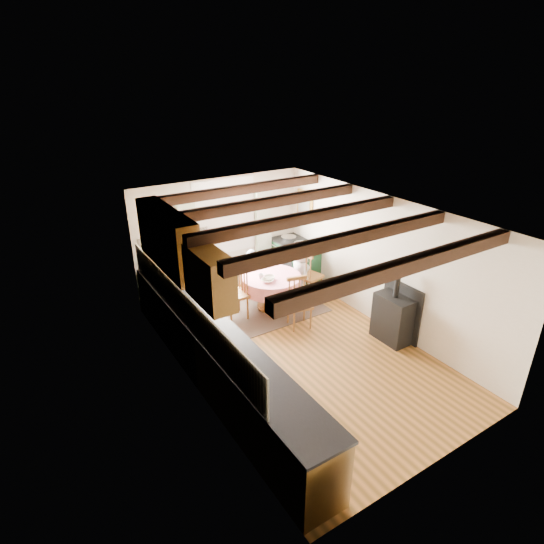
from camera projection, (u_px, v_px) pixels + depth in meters
floor at (298, 351)px, 7.32m from camera, size 3.60×5.50×0.00m
ceiling at (302, 213)px, 6.32m from camera, size 3.60×5.50×0.00m
wall_back at (221, 236)px, 8.93m from camera, size 3.60×0.00×2.40m
wall_front at (448, 384)px, 4.71m from camera, size 3.60×0.00×2.40m
wall_left at (192, 319)px, 5.95m from camera, size 0.00×5.50×2.40m
wall_right at (383, 263)px, 7.69m from camera, size 0.00×5.50×2.40m
beam_a at (408, 265)px, 4.82m from camera, size 3.60×0.16×0.16m
beam_b at (347, 239)px, 5.59m from camera, size 3.60×0.16×0.16m
beam_c at (301, 219)px, 6.36m from camera, size 3.60×0.16×0.16m
beam_d at (265, 203)px, 7.13m from camera, size 3.60×0.16×0.16m
beam_e at (237, 190)px, 7.90m from camera, size 3.60×0.16×0.16m
splash_left at (185, 309)px, 6.19m from camera, size 0.02×4.50×0.55m
splash_back at (175, 246)px, 8.43m from camera, size 1.40×0.02×0.55m
base_cabinet_left at (215, 358)px, 6.41m from camera, size 0.60×5.30×0.88m
base_cabinet_back at (181, 287)px, 8.51m from camera, size 1.30×0.60×0.88m
worktop_left at (214, 331)px, 6.23m from camera, size 0.64×5.30×0.04m
worktop_back at (179, 266)px, 8.30m from camera, size 1.30×0.64×0.04m
wall_cabinet_glass at (167, 239)px, 6.64m from camera, size 0.34×1.80×0.90m
wall_cabinet_solid at (209, 277)px, 5.51m from camera, size 0.34×0.90×0.70m
window_frame at (225, 217)px, 8.81m from camera, size 1.34×0.03×1.54m
window_pane at (225, 217)px, 8.81m from camera, size 1.20×0.01×1.40m
curtain_left at (189, 250)px, 8.54m from camera, size 0.35×0.10×2.10m
curtain_right at (263, 234)px, 9.36m from camera, size 0.35×0.10×2.10m
curtain_rod at (225, 188)px, 8.49m from camera, size 2.00×0.03×0.03m
wall_picture at (305, 205)px, 9.24m from camera, size 0.04×0.50×0.60m
wall_plate at (265, 205)px, 9.21m from camera, size 0.30×0.02×0.30m
rug at (271, 307)px, 8.67m from camera, size 1.90×1.48×0.01m
dining_table at (271, 292)px, 8.53m from camera, size 1.16×1.16×0.70m
chair_near at (300, 303)px, 7.86m from camera, size 0.49×0.50×0.93m
chair_left at (235, 293)px, 8.12m from camera, size 0.49×0.47×1.05m
chair_right at (309, 274)px, 8.86m from camera, size 0.57×0.55×1.05m
aga_range at (294, 262)px, 9.53m from camera, size 0.68×1.06×0.97m
cast_iron_stove at (394, 306)px, 7.38m from camera, size 0.39×0.65×1.30m
child_far at (251, 273)px, 8.97m from camera, size 0.43×0.36×1.02m
child_right at (300, 273)px, 8.84m from camera, size 0.40×0.58×1.12m
bowl_a at (268, 280)px, 8.14m from camera, size 0.33×0.33×0.06m
bowl_b at (269, 278)px, 8.23m from camera, size 0.26×0.26×0.07m
cup at (261, 276)px, 8.25m from camera, size 0.10×0.10×0.09m
canister_tall at (163, 264)px, 8.07m from camera, size 0.13×0.13×0.23m
canister_wide at (185, 257)px, 8.40m from camera, size 0.16×0.16×0.18m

